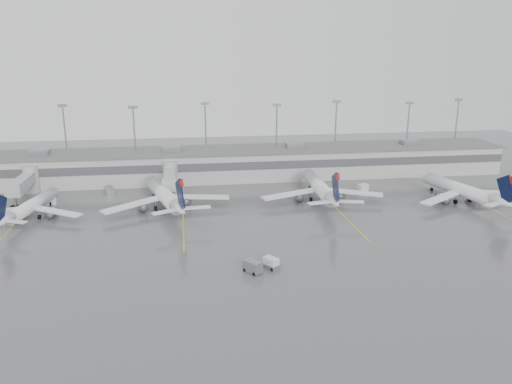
{
  "coord_description": "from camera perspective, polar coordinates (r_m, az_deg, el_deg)",
  "views": [
    {
      "loc": [
        -17.06,
        -80.5,
        34.71
      ],
      "look_at": [
        -1.39,
        24.0,
        5.0
      ],
      "focal_mm": 35.0,
      "sensor_mm": 36.0,
      "label": 1
    }
  ],
  "objects": [
    {
      "name": "cone_d",
      "position": [
        144.6,
        20.98,
        0.88
      ],
      "size": [
        0.39,
        0.39,
        0.63
      ],
      "primitive_type": "cone",
      "color": "orange",
      "rests_on": "ground"
    },
    {
      "name": "jet_bridge_right",
      "position": [
        129.97,
        -9.81,
        1.75
      ],
      "size": [
        4.0,
        17.2,
        7.0
      ],
      "color": "#9C9FA1",
      "rests_on": "ground"
    },
    {
      "name": "terminal",
      "position": [
        142.82,
        -1.48,
        3.35
      ],
      "size": [
        152.0,
        17.0,
        9.45
      ],
      "color": "#A7A7A2",
      "rests_on": "ground"
    },
    {
      "name": "gse_uld_a",
      "position": [
        127.22,
        -22.46,
        -0.9
      ],
      "size": [
        2.92,
        2.09,
        1.95
      ],
      "primitive_type": "cube",
      "rotation": [
        0.0,
        0.0,
        0.1
      ],
      "color": "silver",
      "rests_on": "ground"
    },
    {
      "name": "cone_c",
      "position": [
        129.68,
        3.57,
        0.33
      ],
      "size": [
        0.5,
        0.5,
        0.79
      ],
      "primitive_type": "cone",
      "color": "orange",
      "rests_on": "ground"
    },
    {
      "name": "jet_far_left",
      "position": [
        117.78,
        -24.38,
        -1.48
      ],
      "size": [
        24.06,
        27.21,
        8.88
      ],
      "rotation": [
        0.0,
        0.0,
        -0.19
      ],
      "color": "white",
      "rests_on": "ground"
    },
    {
      "name": "jet_far_right",
      "position": [
        128.31,
        22.51,
        0.23
      ],
      "size": [
        27.12,
        30.7,
        10.03
      ],
      "rotation": [
        0.0,
        0.0,
        0.2
      ],
      "color": "white",
      "rests_on": "ground"
    },
    {
      "name": "light_masts",
      "position": [
        147.01,
        -1.78,
        6.82
      ],
      "size": [
        142.4,
        8.0,
        20.6
      ],
      "color": "gray",
      "rests_on": "ground"
    },
    {
      "name": "baggage_tug",
      "position": [
        83.82,
        1.71,
        -8.22
      ],
      "size": [
        3.11,
        3.36,
        1.85
      ],
      "rotation": [
        0.0,
        0.0,
        0.63
      ],
      "color": "silver",
      "rests_on": "ground"
    },
    {
      "name": "ground",
      "position": [
        89.3,
        3.19,
        -7.19
      ],
      "size": [
        260.0,
        260.0,
        0.0
      ],
      "primitive_type": "plane",
      "color": "#545457",
      "rests_on": "ground"
    },
    {
      "name": "jet_mid_left",
      "position": [
        115.34,
        -10.42,
        -0.35
      ],
      "size": [
        28.4,
        32.29,
        10.7
      ],
      "rotation": [
        0.0,
        0.0,
        0.27
      ],
      "color": "white",
      "rests_on": "ground"
    },
    {
      "name": "gse_uld_b",
      "position": [
        124.19,
        -9.36,
        -0.37
      ],
      "size": [
        2.28,
        1.59,
        1.56
      ],
      "primitive_type": "cube",
      "rotation": [
        0.0,
        0.0,
        -0.06
      ],
      "color": "silver",
      "rests_on": "ground"
    },
    {
      "name": "gse_loader",
      "position": [
        132.03,
        -16.43,
        0.22
      ],
      "size": [
        2.51,
        3.3,
        1.83
      ],
      "primitive_type": "cube",
      "rotation": [
        0.0,
        0.0,
        0.26
      ],
      "color": "slate",
      "rests_on": "ground"
    },
    {
      "name": "stand_markings",
      "position": [
        111.42,
        0.71,
        -2.44
      ],
      "size": [
        105.25,
        40.0,
        0.01
      ],
      "color": "yellow",
      "rests_on": "ground"
    },
    {
      "name": "cone_a",
      "position": [
        127.8,
        -26.62,
        -1.61
      ],
      "size": [
        0.43,
        0.43,
        0.69
      ],
      "primitive_type": "cone",
      "color": "orange",
      "rests_on": "ground"
    },
    {
      "name": "baggage_cart",
      "position": [
        82.14,
        -0.36,
        -8.49
      ],
      "size": [
        3.26,
        3.55,
        1.99
      ],
      "rotation": [
        0.0,
        0.0,
        0.63
      ],
      "color": "slate",
      "rests_on": "ground"
    },
    {
      "name": "gse_uld_c",
      "position": [
        131.95,
        12.11,
        0.5
      ],
      "size": [
        2.93,
        2.37,
        1.8
      ],
      "primitive_type": "cube",
      "rotation": [
        0.0,
        0.0,
        0.3
      ],
      "color": "silver",
      "rests_on": "ground"
    },
    {
      "name": "jet_mid_right",
      "position": [
        120.55,
        7.35,
        0.48
      ],
      "size": [
        29.55,
        33.15,
        10.72
      ],
      "rotation": [
        0.0,
        0.0,
        -0.04
      ],
      "color": "white",
      "rests_on": "ground"
    },
    {
      "name": "jet_bridge_left",
      "position": [
        135.5,
        -24.76,
        1.08
      ],
      "size": [
        4.0,
        17.2,
        7.0
      ],
      "color": "#9C9FA1",
      "rests_on": "ground"
    },
    {
      "name": "cone_b",
      "position": [
        122.12,
        -12.16,
        -1.01
      ],
      "size": [
        0.42,
        0.42,
        0.68
      ],
      "primitive_type": "cone",
      "color": "orange",
      "rests_on": "ground"
    }
  ]
}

